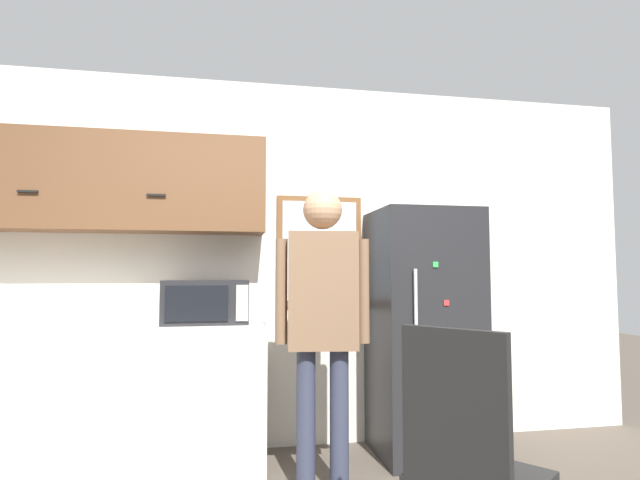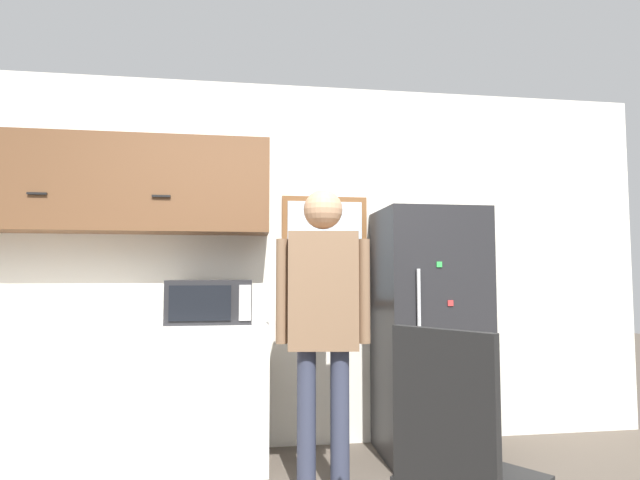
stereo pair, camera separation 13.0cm
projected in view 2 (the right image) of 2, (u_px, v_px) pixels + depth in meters
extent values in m
cube|color=silver|center=(267.00, 262.00, 3.73)|extent=(6.00, 0.06, 2.70)
cube|color=silver|center=(97.00, 397.00, 3.21)|extent=(2.20, 0.57, 0.93)
cube|color=brown|center=(108.00, 185.00, 3.42)|extent=(2.20, 0.33, 0.66)
cube|color=black|center=(37.00, 193.00, 3.19)|extent=(0.12, 0.01, 0.01)
cube|color=black|center=(161.00, 196.00, 3.30)|extent=(0.12, 0.01, 0.01)
cube|color=#232326|center=(210.00, 301.00, 3.34)|extent=(0.55, 0.37, 0.29)
cube|color=black|center=(200.00, 303.00, 3.14)|extent=(0.38, 0.01, 0.22)
cube|color=#B2B2B2|center=(245.00, 303.00, 3.18)|extent=(0.08, 0.01, 0.23)
cylinder|color=#33384C|center=(306.00, 421.00, 2.86)|extent=(0.11, 0.11, 0.82)
cylinder|color=#33384C|center=(340.00, 421.00, 2.87)|extent=(0.11, 0.11, 0.82)
cube|color=brown|center=(323.00, 290.00, 2.92)|extent=(0.43, 0.27, 0.68)
sphere|color=tan|center=(323.00, 210.00, 2.95)|extent=(0.23, 0.23, 0.23)
cylinder|color=brown|center=(282.00, 291.00, 2.91)|extent=(0.07, 0.07, 0.61)
cylinder|color=brown|center=(364.00, 291.00, 2.92)|extent=(0.07, 0.07, 0.61)
cube|color=#232326|center=(429.00, 331.00, 3.50)|extent=(0.69, 0.65, 1.71)
cylinder|color=silver|center=(419.00, 316.00, 3.14)|extent=(0.02, 0.02, 0.60)
cube|color=green|center=(439.00, 264.00, 3.20)|extent=(0.04, 0.01, 0.04)
cube|color=red|center=(450.00, 303.00, 3.19)|extent=(0.04, 0.01, 0.04)
cube|color=black|center=(443.00, 410.00, 1.82)|extent=(0.29, 0.36, 0.59)
cube|color=brown|center=(325.00, 251.00, 3.76)|extent=(0.64, 0.04, 0.82)
cube|color=silver|center=(325.00, 251.00, 3.74)|extent=(0.56, 0.01, 0.74)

